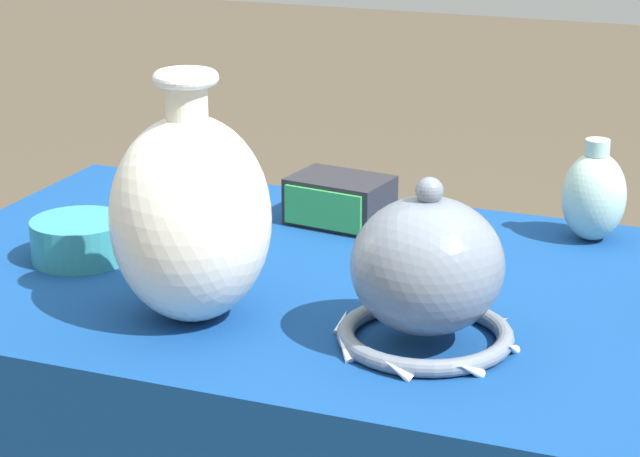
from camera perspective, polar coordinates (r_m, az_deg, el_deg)
name	(u,v)px	position (r m, az deg, el deg)	size (l,w,h in m)	color
display_table	(352,337)	(1.74, 1.47, -4.97)	(1.31, 0.77, 0.77)	brown
vase_tall_bulbous	(191,216)	(1.57, -5.94, 0.57)	(0.20, 0.20, 0.32)	white
vase_dome_bell	(427,276)	(1.51, 4.91, -2.18)	(0.23, 0.23, 0.22)	slate
mosaic_tile_box	(339,200)	(1.96, 0.89, 1.30)	(0.16, 0.13, 0.07)	#232328
pot_squat_teal	(80,240)	(1.84, -10.93, -0.50)	(0.14, 0.14, 0.06)	teal
jar_round_celadon	(594,195)	(1.92, 12.42, 1.50)	(0.10, 0.10, 0.16)	#A8CCB7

